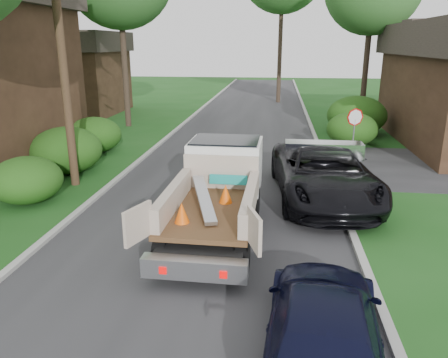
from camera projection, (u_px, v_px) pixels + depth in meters
ground at (195, 253)px, 11.02m from camera, size 120.00×120.00×0.00m
road at (234, 156)px, 20.50m from camera, size 8.00×90.00×0.02m
curb_left at (149, 152)px, 20.96m from camera, size 0.20×90.00×0.12m
curb_right at (323, 157)px, 20.02m from camera, size 0.20×90.00×0.12m
stop_sign at (354, 125)px, 18.43m from camera, size 0.71×0.32×2.48m
utility_pole at (61, 40)px, 14.84m from camera, size 2.42×1.25×10.00m
house_left_far at (70, 72)px, 32.52m from camera, size 7.56×7.56×6.00m
hedge_left_a at (26, 180)px, 14.35m from camera, size 2.34×2.34×1.53m
hedge_left_b at (66, 150)px, 17.65m from camera, size 2.86×2.86×1.87m
hedge_left_c at (94, 135)px, 21.03m from camera, size 2.60×2.60×1.70m
hedge_right_a at (352, 129)px, 22.43m from camera, size 2.60×2.60×1.70m
hedge_right_b at (357, 115)px, 25.12m from camera, size 3.38×3.38×2.21m
flatbed_truck at (220, 183)px, 12.50m from camera, size 2.83×6.07×2.28m
black_pickup at (323, 173)px, 14.61m from camera, size 3.63×6.83×1.83m
navy_suv at (323, 325)px, 7.10m from camera, size 2.31×4.81×1.35m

